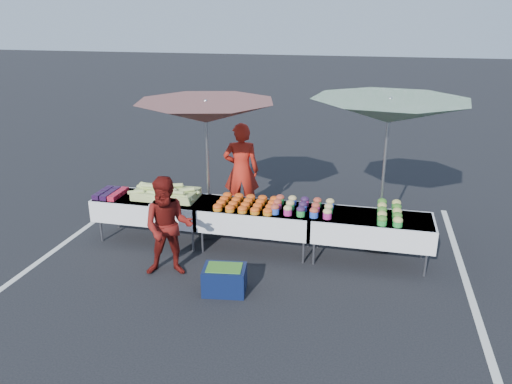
% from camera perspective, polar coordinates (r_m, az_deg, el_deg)
% --- Properties ---
extents(ground, '(80.00, 80.00, 0.00)m').
position_cam_1_polar(ground, '(8.25, 0.00, -6.55)').
color(ground, black).
extents(stripe_left, '(0.10, 5.00, 0.00)m').
position_cam_1_polar(stripe_left, '(9.44, -19.32, -4.19)').
color(stripe_left, silver).
rests_on(stripe_left, ground).
extents(stripe_right, '(0.10, 5.00, 0.00)m').
position_cam_1_polar(stripe_right, '(8.21, 22.55, -8.32)').
color(stripe_right, silver).
rests_on(stripe_right, ground).
extents(table_left, '(1.86, 0.81, 0.75)m').
position_cam_1_polar(table_left, '(8.57, -11.80, -1.69)').
color(table_left, white).
rests_on(table_left, ground).
extents(table_center, '(1.86, 0.81, 0.75)m').
position_cam_1_polar(table_center, '(8.00, 0.00, -2.81)').
color(table_center, white).
rests_on(table_center, ground).
extents(table_right, '(1.86, 0.81, 0.75)m').
position_cam_1_polar(table_right, '(7.82, 12.97, -3.90)').
color(table_right, white).
rests_on(table_right, ground).
extents(berry_punnets, '(0.40, 0.54, 0.08)m').
position_cam_1_polar(berry_punnets, '(8.76, -16.28, -0.14)').
color(berry_punnets, black).
rests_on(berry_punnets, table_left).
extents(corn_pile, '(1.16, 0.57, 0.26)m').
position_cam_1_polar(corn_pile, '(8.42, -10.21, -0.10)').
color(corn_pile, '#B0C263').
rests_on(corn_pile, table_left).
extents(plastic_bags, '(0.30, 0.25, 0.05)m').
position_cam_1_polar(plastic_bags, '(8.13, -10.84, -1.37)').
color(plastic_bags, white).
rests_on(plastic_bags, table_left).
extents(carrot_bowls, '(0.95, 0.69, 0.11)m').
position_cam_1_polar(carrot_bowls, '(7.95, -1.07, -1.30)').
color(carrot_bowls, '#C86E16').
rests_on(carrot_bowls, table_center).
extents(potato_cups, '(0.94, 0.58, 0.16)m').
position_cam_1_polar(potato_cups, '(7.79, 5.38, -1.60)').
color(potato_cups, blue).
rests_on(potato_cups, table_right).
extents(bean_baskets, '(0.36, 0.86, 0.15)m').
position_cam_1_polar(bean_baskets, '(7.81, 15.02, -2.21)').
color(bean_baskets, green).
rests_on(bean_baskets, table_right).
extents(vendor, '(0.73, 0.55, 1.80)m').
position_cam_1_polar(vendor, '(9.26, -1.69, 2.45)').
color(vendor, red).
rests_on(vendor, ground).
extents(customer, '(0.85, 0.73, 1.50)m').
position_cam_1_polar(customer, '(7.32, -10.00, -3.95)').
color(customer, '#62120E').
rests_on(customer, ground).
extents(umbrella_left, '(2.62, 2.62, 2.36)m').
position_cam_1_polar(umbrella_left, '(8.18, -5.75, 8.97)').
color(umbrella_left, black).
rests_on(umbrella_left, ground).
extents(umbrella_right, '(2.96, 2.96, 2.48)m').
position_cam_1_polar(umbrella_right, '(7.88, 14.98, 8.82)').
color(umbrella_right, black).
rests_on(umbrella_right, ground).
extents(storage_bin, '(0.64, 0.50, 0.38)m').
position_cam_1_polar(storage_bin, '(7.00, -3.62, -9.90)').
color(storage_bin, '#0C163C').
rests_on(storage_bin, ground).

